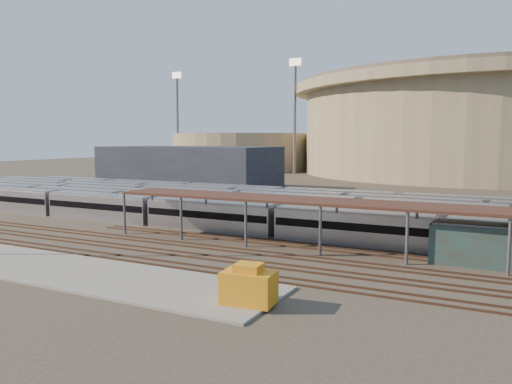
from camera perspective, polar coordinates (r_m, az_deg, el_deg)
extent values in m
plane|color=#383026|center=(58.78, -9.70, -5.58)|extent=(420.00, 420.00, 0.00)
cube|color=gray|center=(51.59, -24.36, -7.56)|extent=(50.00, 9.00, 0.20)
cube|color=#BAB9BE|center=(70.16, -11.79, -2.24)|extent=(112.00, 2.90, 3.60)
cube|color=#BAB9BE|center=(68.28, -3.34, -2.35)|extent=(112.00, 2.90, 3.60)
cube|color=#BAB9BE|center=(70.82, 0.03, -2.03)|extent=(112.00, 2.90, 3.60)
cube|color=#BAB9BE|center=(76.85, -1.94, -1.40)|extent=(112.00, 2.90, 3.60)
cube|color=#BAB9BE|center=(82.02, -2.47, -0.93)|extent=(112.00, 2.90, 3.60)
cube|color=#BAB9BE|center=(82.75, 3.05, -0.87)|extent=(112.00, 2.90, 3.60)
cylinder|color=#58595D|center=(64.33, -14.80, -2.43)|extent=(0.30, 0.30, 5.00)
cylinder|color=#58595D|center=(68.42, -11.80, -1.86)|extent=(0.30, 0.30, 5.00)
cylinder|color=#58595D|center=(59.04, -8.55, -3.04)|extent=(0.30, 0.30, 5.00)
cylinder|color=#58595D|center=(63.46, -5.73, -2.37)|extent=(0.30, 0.30, 5.00)
cylinder|color=#58595D|center=(54.58, -1.17, -3.72)|extent=(0.30, 0.30, 5.00)
cylinder|color=#58595D|center=(59.34, 1.28, -2.93)|extent=(0.30, 0.30, 5.00)
cylinder|color=#58595D|center=(51.18, 7.36, -4.42)|extent=(0.30, 0.30, 5.00)
cylinder|color=#58595D|center=(56.23, 9.20, -3.50)|extent=(0.30, 0.30, 5.00)
cylinder|color=#58595D|center=(49.06, 16.87, -5.09)|extent=(0.30, 0.30, 5.00)
cylinder|color=#58595D|center=(54.31, 17.87, -4.06)|extent=(0.30, 0.30, 5.00)
cylinder|color=#58595D|center=(48.39, 26.96, -5.64)|extent=(0.30, 0.30, 5.00)
cylinder|color=#58595D|center=(53.70, 26.96, -4.54)|extent=(0.30, 0.30, 5.00)
cube|color=#321914|center=(52.12, 12.84, -1.38)|extent=(60.00, 6.00, 0.30)
cube|color=#4C3323|center=(57.40, -10.75, -5.79)|extent=(170.00, 0.12, 0.18)
cube|color=#4C3323|center=(58.57, -9.85, -5.53)|extent=(170.00, 0.12, 0.18)
cube|color=#4C3323|center=(54.36, -13.33, -6.51)|extent=(170.00, 0.12, 0.18)
cube|color=#4C3323|center=(55.48, -12.33, -6.23)|extent=(170.00, 0.12, 0.18)
cube|color=#4C3323|center=(51.45, -16.22, -7.30)|extent=(170.00, 0.12, 0.18)
cube|color=#4C3323|center=(52.53, -15.10, -7.00)|extent=(170.00, 0.12, 0.18)
cylinder|color=gray|center=(186.44, 24.07, 6.21)|extent=(116.00, 116.00, 28.00)
cylinder|color=gray|center=(187.27, 24.28, 10.96)|extent=(124.00, 124.00, 3.00)
cylinder|color=brown|center=(187.50, 24.31, 11.64)|extent=(120.00, 120.00, 1.50)
cylinder|color=gray|center=(199.95, -1.37, 4.68)|extent=(56.00, 56.00, 14.00)
cube|color=#1E232D|center=(122.89, -7.63, 2.84)|extent=(42.00, 20.00, 10.00)
cylinder|color=#58595D|center=(169.06, 4.45, 8.14)|extent=(1.00, 1.00, 36.00)
cube|color=#FFF2CC|center=(170.86, 4.50, 14.59)|extent=(4.00, 0.60, 2.40)
cylinder|color=#58595D|center=(204.73, -8.96, 7.72)|extent=(1.00, 1.00, 36.00)
cube|color=#FFF2CC|center=(206.21, -9.05, 13.06)|extent=(4.00, 0.60, 2.40)
cylinder|color=#58595D|center=(211.01, 14.79, 7.54)|extent=(1.00, 1.00, 36.00)
cube|color=#FFF2CC|center=(212.45, 14.93, 12.72)|extent=(4.00, 0.60, 2.40)
cube|color=orange|center=(35.77, -0.84, -10.86)|extent=(3.89, 2.65, 2.30)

